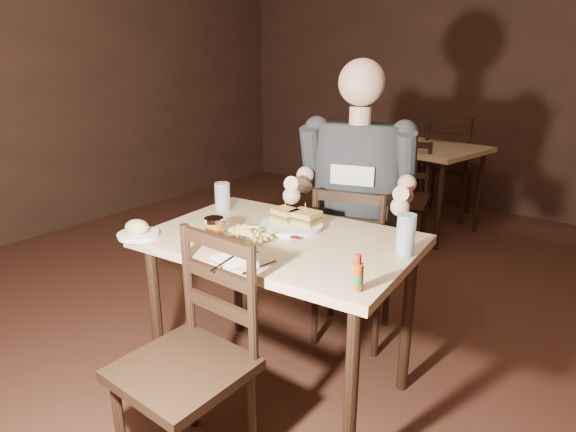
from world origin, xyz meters
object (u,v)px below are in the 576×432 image
Objects in this scene: bg_chair_near at (402,198)px; glass_left at (222,197)px; glass_right at (406,235)px; syrup_dispenser at (214,230)px; bg_table at (430,157)px; chair_far at (354,262)px; main_table at (281,256)px; bg_chair_far at (449,167)px; diner at (356,168)px; hot_sauce at (358,273)px; dinner_plate at (292,226)px; side_plate at (138,235)px; chair_near at (183,369)px.

glass_left is (-0.18, -1.85, 0.41)m from bg_chair_near.
syrup_dispenser is (-0.69, -0.34, -0.03)m from glass_right.
chair_far reaches higher than bg_table.
glass_right is at bearing -80.67° from bg_chair_near.
main_table is at bearing 70.95° from chair_far.
main_table is at bearing -83.70° from bg_table.
bg_chair_near is (-0.31, 1.37, -0.01)m from chair_far.
main_table is at bearing 88.68° from bg_chair_far.
glass_right is 0.77m from syrup_dispenser.
diner is 0.94m from hot_sauce.
glass_left reaches higher than dinner_plate.
diner is (0.33, -2.52, 0.49)m from bg_chair_far.
syrup_dispenser is (0.09, -2.74, 0.14)m from bg_table.
main_table is 0.55m from glass_right.
bg_chair_far is at bearing 95.19° from main_table.
glass_left is at bearing 178.42° from dinner_plate.
glass_right is 1.29× the size of hot_sauce.
bg_chair_far is (0.00, 0.55, -0.19)m from bg_table.
bg_chair_far is at bearing 90.00° from bg_table.
side_plate is at bearing -108.88° from bg_chair_near.
bg_chair_near is at bearing 88.33° from syrup_dispenser.
chair_near is at bearing -24.70° from side_plate.
glass_right is (0.79, -2.40, 0.17)m from bg_table.
diner is 9.87× the size of syrup_dispenser.
hot_sauce reaches higher than chair_far.
chair_far is 0.85× the size of diner.
bg_chair_near is at bearing 109.34° from hot_sauce.
chair_near is 0.64m from side_plate.
chair_far is 6.31× the size of glass_left.
syrup_dispenser is at bearing 119.07° from chair_near.
bg_table is 1.07× the size of chair_far.
bg_chair_near is (0.00, -0.55, -0.25)m from bg_table.
diner reaches higher than chair_near.
glass_left is 0.50m from side_plate.
bg_chair_far reaches higher than glass_right.
bg_chair_far is (-0.31, 2.47, 0.05)m from chair_far.
bg_chair_far is 7.02× the size of glass_left.
glass_left is at bearing 164.54° from main_table.
main_table is 1.30× the size of chair_near.
dinner_plate is 0.67m from side_plate.
hot_sauce is at bearing -34.77° from dinner_plate.
bg_chair_far is at bearing 103.23° from hot_sauce.
bg_chair_far is 9.39× the size of syrup_dispenser.
main_table is at bearing 92.87° from chair_near.
diner is at bearing 84.92° from main_table.
chair_far is at bearing -90.76° from bg_chair_near.
bg_table is 1.05× the size of chair_near.
syrup_dispenser reaches higher than bg_table.
bg_table is (-0.28, 2.53, -0.00)m from main_table.
bg_table is 2.54m from glass_right.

